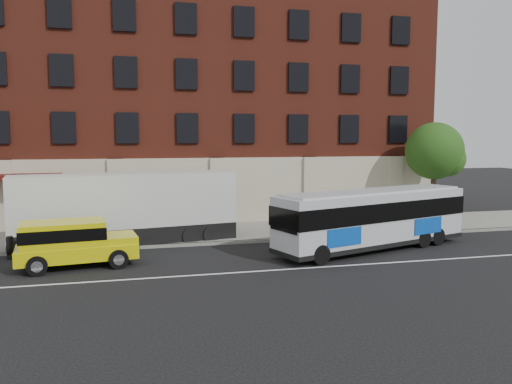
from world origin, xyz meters
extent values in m
plane|color=black|center=(0.00, 0.00, 0.00)|extent=(120.00, 120.00, 0.00)
cube|color=gray|center=(0.00, 9.00, 0.07)|extent=(60.00, 6.00, 0.15)
cube|color=gray|center=(0.00, 6.00, 0.07)|extent=(60.00, 0.25, 0.15)
cube|color=white|center=(0.00, 0.50, 0.01)|extent=(60.00, 0.12, 0.01)
cube|color=maroon|center=(0.00, 17.00, 7.65)|extent=(30.00, 10.00, 15.00)
cube|color=#BEB297|center=(0.00, 11.85, 2.15)|extent=(30.00, 0.35, 4.00)
cube|color=#470F0C|center=(-11.00, 11.00, 3.25)|extent=(4.20, 2.20, 0.30)
cube|color=#BEB297|center=(-12.00, 11.75, 2.15)|extent=(0.90, 0.55, 4.00)
cube|color=#BEB297|center=(-6.00, 11.75, 2.15)|extent=(0.90, 0.55, 4.00)
cube|color=#BEB297|center=(0.00, 11.75, 2.15)|extent=(0.90, 0.55, 4.00)
cube|color=#BEB297|center=(6.00, 11.75, 2.15)|extent=(0.90, 0.55, 4.00)
cube|color=#BEB297|center=(12.00, 11.75, 2.15)|extent=(0.90, 0.55, 4.00)
cube|color=black|center=(-8.75, 11.92, 5.95)|extent=(1.30, 0.20, 1.80)
cube|color=black|center=(-5.25, 11.92, 5.95)|extent=(1.30, 0.20, 1.80)
cube|color=black|center=(-1.75, 11.92, 5.95)|extent=(1.30, 0.20, 1.80)
cube|color=black|center=(1.75, 11.92, 5.95)|extent=(1.30, 0.20, 1.80)
cube|color=black|center=(5.25, 11.92, 5.95)|extent=(1.30, 0.20, 1.80)
cube|color=black|center=(8.75, 11.92, 5.95)|extent=(1.30, 0.20, 1.80)
cube|color=black|center=(12.25, 11.92, 5.95)|extent=(1.30, 0.20, 1.80)
cube|color=black|center=(-8.75, 11.92, 9.15)|extent=(1.30, 0.20, 1.80)
cube|color=black|center=(-5.25, 11.92, 9.15)|extent=(1.30, 0.20, 1.80)
cube|color=black|center=(-1.75, 11.92, 9.15)|extent=(1.30, 0.20, 1.80)
cube|color=black|center=(1.75, 11.92, 9.15)|extent=(1.30, 0.20, 1.80)
cube|color=black|center=(5.25, 11.92, 9.15)|extent=(1.30, 0.20, 1.80)
cube|color=black|center=(8.75, 11.92, 9.15)|extent=(1.30, 0.20, 1.80)
cube|color=black|center=(12.25, 11.92, 9.15)|extent=(1.30, 0.20, 1.80)
cube|color=black|center=(-8.75, 11.92, 12.35)|extent=(1.30, 0.20, 1.80)
cube|color=black|center=(-5.25, 11.92, 12.35)|extent=(1.30, 0.20, 1.80)
cube|color=black|center=(-1.75, 11.92, 12.35)|extent=(1.30, 0.20, 1.80)
cube|color=black|center=(1.75, 11.92, 12.35)|extent=(1.30, 0.20, 1.80)
cube|color=black|center=(5.25, 11.92, 12.35)|extent=(1.30, 0.20, 1.80)
cube|color=black|center=(8.75, 11.92, 12.35)|extent=(1.30, 0.20, 1.80)
cube|color=black|center=(12.25, 11.92, 12.35)|extent=(1.30, 0.20, 1.80)
cube|color=black|center=(-10.50, 11.78, 1.75)|extent=(2.60, 0.15, 2.80)
cube|color=black|center=(-4.50, 11.78, 1.75)|extent=(2.60, 0.15, 2.80)
cube|color=black|center=(1.50, 11.78, 1.75)|extent=(2.60, 0.15, 2.80)
cube|color=black|center=(7.50, 11.78, 1.75)|extent=(2.60, 0.15, 2.80)
cylinder|color=slate|center=(-8.50, 6.20, 1.25)|extent=(0.07, 0.07, 2.50)
cube|color=white|center=(-8.50, 6.05, 2.05)|extent=(0.30, 0.03, 0.40)
cube|color=white|center=(-8.50, 6.05, 1.55)|extent=(0.30, 0.03, 0.35)
cylinder|color=#36251B|center=(13.50, 9.50, 1.65)|extent=(0.32, 0.32, 3.00)
sphere|color=#1B4413|center=(13.50, 9.50, 4.55)|extent=(3.60, 3.60, 3.60)
sphere|color=#1B4413|center=(14.20, 9.10, 4.05)|extent=(2.20, 2.20, 2.20)
sphere|color=#1B4413|center=(12.90, 9.90, 4.15)|extent=(2.00, 2.00, 2.00)
cube|color=#B2B6BC|center=(6.12, 3.08, 1.55)|extent=(10.63, 5.34, 2.49)
cube|color=black|center=(6.12, 3.08, 0.39)|extent=(10.69, 5.40, 0.22)
cube|color=#B2B6BC|center=(6.12, 3.08, 2.84)|extent=(10.05, 4.93, 0.10)
cube|color=black|center=(6.12, 3.08, 1.96)|extent=(10.72, 5.43, 0.87)
cube|color=#0B42A9|center=(3.82, 1.15, 1.09)|extent=(1.84, 0.63, 0.79)
cube|color=#0B42A9|center=(8.26, 4.96, 1.09)|extent=(1.84, 0.63, 0.79)
cylinder|color=black|center=(2.62, 0.89, 0.44)|extent=(0.91, 0.52, 0.87)
cylinder|color=black|center=(2.00, 2.76, 0.44)|extent=(0.91, 0.52, 0.87)
cylinder|color=black|center=(8.75, 2.90, 0.44)|extent=(0.91, 0.52, 0.87)
cylinder|color=black|center=(8.14, 4.78, 0.44)|extent=(0.91, 0.52, 0.87)
cylinder|color=black|center=(9.75, 3.23, 0.44)|extent=(0.91, 0.52, 0.87)
cylinder|color=black|center=(9.13, 5.11, 0.44)|extent=(0.91, 0.52, 0.87)
cube|color=#D8D008|center=(-7.37, 3.05, 0.65)|extent=(5.01, 2.60, 0.60)
cube|color=#D8D008|center=(-7.91, 2.97, 1.45)|extent=(3.52, 2.37, 1.00)
cube|color=black|center=(-7.91, 2.97, 1.50)|extent=(3.57, 2.41, 0.50)
cube|color=#D8D008|center=(-5.73, 3.26, 1.10)|extent=(1.73, 2.08, 0.30)
cube|color=black|center=(-4.97, 3.36, 0.70)|extent=(0.27, 1.59, 0.55)
cylinder|color=black|center=(-9.89, 2.71, 1.10)|extent=(0.32, 0.78, 0.76)
cylinder|color=black|center=(-5.71, 2.28, 0.40)|extent=(0.83, 0.38, 0.80)
cylinder|color=silver|center=(-5.71, 2.28, 0.40)|extent=(0.47, 0.35, 0.44)
cylinder|color=black|center=(-5.96, 4.22, 0.40)|extent=(0.83, 0.38, 0.80)
cylinder|color=silver|center=(-5.96, 4.22, 0.40)|extent=(0.47, 0.35, 0.44)
cylinder|color=black|center=(-8.77, 1.87, 0.40)|extent=(0.83, 0.38, 0.80)
cylinder|color=silver|center=(-8.77, 1.87, 0.40)|extent=(0.47, 0.35, 0.44)
cylinder|color=black|center=(-9.03, 3.81, 0.40)|extent=(0.83, 0.38, 0.80)
cylinder|color=silver|center=(-9.03, 3.81, 0.40)|extent=(0.47, 0.35, 0.44)
cube|color=black|center=(-5.36, 6.95, 0.50)|extent=(11.05, 3.83, 0.99)
cube|color=silver|center=(-5.36, 6.95, 2.30)|extent=(11.05, 3.86, 2.62)
cylinder|color=black|center=(-9.22, 5.29, 0.45)|extent=(0.93, 0.39, 0.90)
cylinder|color=black|center=(-9.54, 7.34, 0.45)|extent=(0.93, 0.39, 0.90)
cylinder|color=black|center=(-8.15, 5.46, 0.45)|extent=(0.93, 0.39, 0.90)
cylinder|color=black|center=(-8.47, 7.51, 0.45)|extent=(0.93, 0.39, 0.90)
cylinder|color=black|center=(-2.26, 6.39, 0.45)|extent=(0.93, 0.39, 0.90)
cylinder|color=black|center=(-2.58, 8.44, 0.45)|extent=(0.93, 0.39, 0.90)
cylinder|color=black|center=(-1.18, 6.56, 0.45)|extent=(0.93, 0.39, 0.90)
cylinder|color=black|center=(-1.51, 8.61, 0.45)|extent=(0.93, 0.39, 0.90)
camera|label=1|loc=(-5.12, -19.04, 5.38)|focal=35.77mm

